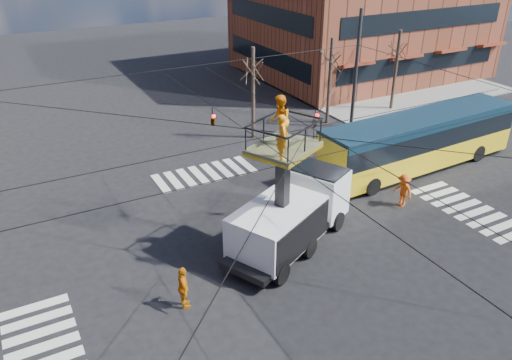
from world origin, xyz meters
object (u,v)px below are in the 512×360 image
object	(u,v)px
worker_ground	(183,288)
flagger	(403,190)
utility_truck	(292,200)
city_bus	(420,140)

from	to	relation	value
worker_ground	flagger	size ratio (longest dim) A/B	1.01
utility_truck	flagger	bearing A→B (deg)	-24.65
city_bus	worker_ground	world-z (taller)	city_bus
utility_truck	flagger	xyz separation A→B (m)	(6.71, 0.19, -1.32)
city_bus	worker_ground	distance (m)	16.98
city_bus	flagger	bearing A→B (deg)	-144.79
utility_truck	worker_ground	distance (m)	6.06
worker_ground	flagger	xyz separation A→B (m)	(12.38, 1.90, -0.01)
worker_ground	flagger	world-z (taller)	worker_ground
worker_ground	flagger	distance (m)	12.52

